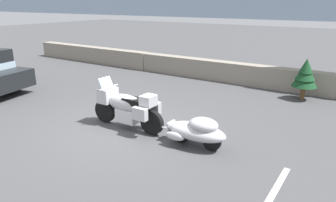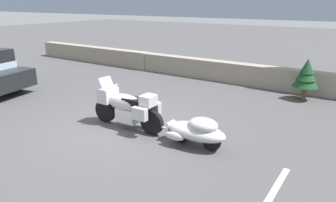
% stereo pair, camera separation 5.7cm
% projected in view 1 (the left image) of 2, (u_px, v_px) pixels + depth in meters
% --- Properties ---
extents(ground_plane, '(80.00, 80.00, 0.00)m').
position_uv_depth(ground_plane, '(120.00, 128.00, 8.48)').
color(ground_plane, '#424244').
extents(stone_guard_wall, '(24.00, 0.62, 0.88)m').
position_uv_depth(stone_guard_wall, '(216.00, 70.00, 13.54)').
color(stone_guard_wall, gray).
rests_on(stone_guard_wall, ground).
extents(touring_motorcycle, '(2.31, 0.77, 1.33)m').
position_uv_depth(touring_motorcycle, '(127.00, 106.00, 8.30)').
color(touring_motorcycle, black).
rests_on(touring_motorcycle, ground).
extents(car_shaped_trailer, '(2.21, 0.79, 0.76)m').
position_uv_depth(car_shaped_trailer, '(197.00, 130.00, 7.27)').
color(car_shaped_trailer, black).
rests_on(car_shaped_trailer, ground).
extents(pine_sapling_near, '(0.86, 0.86, 1.47)m').
position_uv_depth(pine_sapling_near, '(305.00, 74.00, 10.66)').
color(pine_sapling_near, brown).
rests_on(pine_sapling_near, ground).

